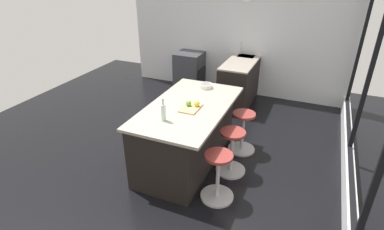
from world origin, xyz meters
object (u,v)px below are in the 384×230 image
at_px(stool_middle, 232,153).
at_px(cutting_board, 191,108).
at_px(stool_near_camera, 218,178).
at_px(kitchen_island, 186,133).
at_px(fruit_bowl, 206,86).
at_px(apple_green, 188,103).
at_px(oven_range, 190,71).
at_px(water_bottle, 163,112).
at_px(stool_by_window, 243,133).
at_px(apple_yellow, 197,104).

xyz_separation_m(stool_middle, cutting_board, (0.08, -0.61, 0.64)).
height_order(stool_near_camera, cutting_board, cutting_board).
distance_m(kitchen_island, fruit_bowl, 0.89).
distance_m(kitchen_island, stool_near_camera, 0.96).
xyz_separation_m(stool_near_camera, fruit_bowl, (-1.34, -0.69, 0.67)).
distance_m(stool_middle, stool_near_camera, 0.61).
distance_m(stool_middle, apple_green, 0.96).
relative_size(oven_range, water_bottle, 2.86).
bearing_deg(cutting_board, stool_by_window, 138.85).
bearing_deg(stool_middle, apple_green, -85.50).
height_order(stool_middle, water_bottle, water_bottle).
relative_size(oven_range, fruit_bowl, 4.29).
bearing_deg(fruit_bowl, cutting_board, 6.08).
xyz_separation_m(water_bottle, fruit_bowl, (-1.26, 0.10, -0.08)).
bearing_deg(oven_range, cutting_board, 23.98).
bearing_deg(water_bottle, kitchen_island, 172.47).
relative_size(apple_green, fruit_bowl, 0.38).
height_order(water_bottle, fruit_bowl, water_bottle).
xyz_separation_m(stool_by_window, cutting_board, (0.69, -0.61, 0.64)).
bearing_deg(apple_green, apple_yellow, 108.75).
relative_size(cutting_board, water_bottle, 1.15).
bearing_deg(stool_middle, kitchen_island, -90.00).
height_order(stool_by_window, stool_near_camera, same).
relative_size(stool_middle, water_bottle, 2.17).
bearing_deg(kitchen_island, cutting_board, 54.77).
relative_size(stool_middle, apple_green, 8.53).
xyz_separation_m(kitchen_island, apple_green, (0.05, 0.06, 0.53)).
xyz_separation_m(stool_near_camera, water_bottle, (-0.08, -0.79, 0.76)).
distance_m(stool_near_camera, apple_yellow, 1.07).
distance_m(cutting_board, apple_green, 0.08).
bearing_deg(oven_range, apple_yellow, 25.57).
xyz_separation_m(kitchen_island, fruit_bowl, (-0.72, 0.03, 0.51)).
xyz_separation_m(cutting_board, water_bottle, (0.46, -0.18, 0.11)).
height_order(oven_range, cutting_board, cutting_board).
bearing_deg(water_bottle, fruit_bowl, 175.49).
bearing_deg(fruit_bowl, apple_yellow, 11.34).
xyz_separation_m(apple_yellow, fruit_bowl, (-0.74, -0.15, -0.02)).
distance_m(kitchen_island, stool_middle, 0.74).
xyz_separation_m(apple_green, fruit_bowl, (-0.77, -0.04, -0.02)).
bearing_deg(cutting_board, stool_middle, 97.54).
bearing_deg(apple_green, oven_range, -156.65).
xyz_separation_m(oven_range, kitchen_island, (2.71, 1.13, 0.03)).
height_order(kitchen_island, stool_by_window, kitchen_island).
height_order(stool_by_window, water_bottle, water_bottle).
xyz_separation_m(kitchen_island, cutting_board, (0.08, 0.11, 0.48)).
relative_size(kitchen_island, apple_green, 24.59).
relative_size(kitchen_island, fruit_bowl, 9.36).
xyz_separation_m(oven_range, cutting_board, (2.79, 1.24, 0.52)).
distance_m(kitchen_island, apple_yellow, 0.56).
bearing_deg(stool_middle, apple_yellow, -88.54).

